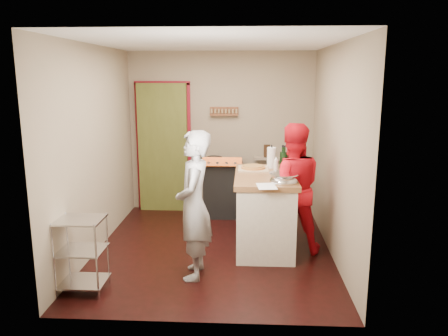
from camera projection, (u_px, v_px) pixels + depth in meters
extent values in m
plane|color=black|center=(214.00, 248.00, 5.71)|extent=(3.50, 3.50, 0.00)
cube|color=gray|center=(221.00, 133.00, 7.15)|extent=(3.00, 0.04, 2.60)
cube|color=#565B23|center=(165.00, 147.00, 7.30)|extent=(0.80, 0.40, 2.10)
cube|color=maroon|center=(139.00, 147.00, 7.25)|extent=(0.06, 0.06, 2.10)
cube|color=maroon|center=(189.00, 148.00, 7.21)|extent=(0.06, 0.06, 2.10)
cube|color=maroon|center=(162.00, 83.00, 7.01)|extent=(0.90, 0.06, 0.06)
cube|color=brown|center=(224.00, 115.00, 7.04)|extent=(0.46, 0.09, 0.03)
cube|color=brown|center=(224.00, 111.00, 7.06)|extent=(0.46, 0.02, 0.12)
cube|color=olive|center=(224.00, 111.00, 7.02)|extent=(0.42, 0.04, 0.07)
cube|color=gray|center=(279.00, 158.00, 7.09)|extent=(0.80, 0.18, 0.04)
cube|color=black|center=(267.00, 151.00, 7.07)|extent=(0.10, 0.14, 0.22)
cube|color=gray|center=(95.00, 150.00, 5.52)|extent=(0.04, 3.50, 2.60)
cube|color=gray|center=(334.00, 152.00, 5.36)|extent=(0.04, 3.50, 2.60)
cube|color=white|center=(212.00, 42.00, 5.17)|extent=(3.00, 3.50, 0.02)
cube|color=black|center=(223.00, 191.00, 7.02)|extent=(0.60, 0.55, 0.80)
cube|color=black|center=(223.00, 165.00, 6.93)|extent=(0.60, 0.55, 0.06)
cube|color=#893914|center=(222.00, 162.00, 6.64)|extent=(0.60, 0.15, 0.17)
cylinder|color=black|center=(214.00, 158.00, 7.05)|extent=(0.26, 0.26, 0.05)
cylinder|color=silver|center=(53.00, 261.00, 4.36)|extent=(0.02, 0.02, 0.80)
cylinder|color=silver|center=(97.00, 262.00, 4.33)|extent=(0.02, 0.02, 0.80)
cylinder|color=silver|center=(68.00, 248.00, 4.71)|extent=(0.02, 0.02, 0.80)
cylinder|color=silver|center=(108.00, 248.00, 4.69)|extent=(0.02, 0.02, 0.80)
cube|color=silver|center=(84.00, 281.00, 4.58)|extent=(0.48, 0.40, 0.02)
cube|color=silver|center=(81.00, 250.00, 4.51)|extent=(0.48, 0.40, 0.02)
cube|color=silver|center=(79.00, 220.00, 4.44)|extent=(0.48, 0.40, 0.02)
cube|color=beige|center=(264.00, 213.00, 5.68)|extent=(0.70, 1.24, 0.92)
cube|color=brown|center=(265.00, 177.00, 5.58)|extent=(0.77, 1.30, 0.06)
cube|color=#D5B782|center=(253.00, 169.00, 5.83)|extent=(0.40, 0.40, 0.02)
cylinder|color=#C28D3C|center=(253.00, 167.00, 5.82)|extent=(0.32, 0.32, 0.02)
ellipsoid|color=silver|center=(284.00, 178.00, 5.14)|extent=(0.35, 0.35, 0.11)
cylinder|color=white|center=(271.00, 158.00, 5.94)|extent=(0.12, 0.12, 0.28)
cylinder|color=silver|center=(276.00, 166.00, 5.65)|extent=(0.06, 0.06, 0.17)
cube|color=white|center=(267.00, 186.00, 4.97)|extent=(0.24, 0.32, 0.00)
cylinder|color=black|center=(283.00, 156.00, 5.95)|extent=(0.08, 0.08, 0.31)
cylinder|color=black|center=(289.00, 157.00, 5.92)|extent=(0.08, 0.08, 0.31)
cylinder|color=black|center=(284.00, 157.00, 5.91)|extent=(0.08, 0.08, 0.31)
imported|color=#B0B0B5|center=(194.00, 205.00, 4.78)|extent=(0.41, 0.61, 1.65)
imported|color=red|center=(291.00, 188.00, 5.50)|extent=(0.82, 0.65, 1.65)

